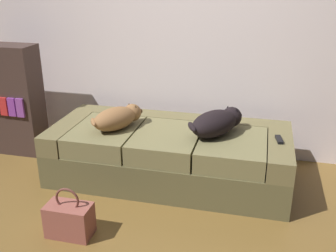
% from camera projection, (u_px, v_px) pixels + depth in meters
% --- Properties ---
extents(ground_plane, '(10.00, 10.00, 0.00)m').
position_uv_depth(ground_plane, '(137.00, 243.00, 2.72)').
color(ground_plane, brown).
extents(back_wall, '(6.40, 0.10, 2.80)m').
position_uv_depth(back_wall, '(187.00, 11.00, 3.69)').
color(back_wall, silver).
rests_on(back_wall, ground).
extents(couch, '(2.07, 0.92, 0.47)m').
position_uv_depth(couch, '(169.00, 154.00, 3.50)').
color(couch, brown).
rests_on(couch, ground).
extents(dog_tan, '(0.42, 0.53, 0.19)m').
position_uv_depth(dog_tan, '(118.00, 118.00, 3.40)').
color(dog_tan, olive).
rests_on(dog_tan, couch).
extents(dog_dark, '(0.48, 0.57, 0.21)m').
position_uv_depth(dog_dark, '(217.00, 122.00, 3.27)').
color(dog_dark, black).
rests_on(dog_dark, couch).
extents(tv_remote, '(0.07, 0.16, 0.02)m').
position_uv_depth(tv_remote, '(279.00, 139.00, 3.18)').
color(tv_remote, black).
rests_on(tv_remote, couch).
extents(handbag, '(0.32, 0.18, 0.38)m').
position_uv_depth(handbag, '(69.00, 219.00, 2.76)').
color(handbag, '#944F44').
rests_on(handbag, ground).
extents(bookshelf, '(0.56, 0.30, 1.10)m').
position_uv_depth(bookshelf, '(13.00, 100.00, 3.93)').
color(bookshelf, '#3E2D28').
rests_on(bookshelf, ground).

